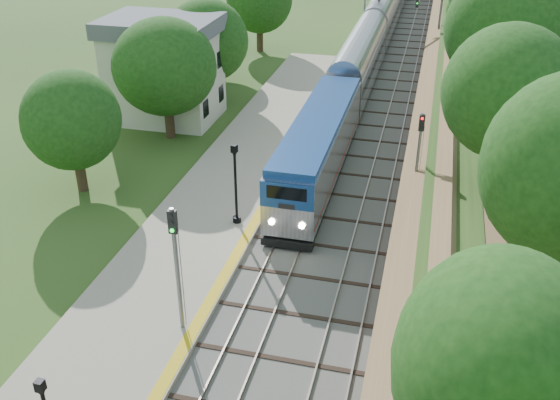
% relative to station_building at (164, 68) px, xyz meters
% --- Properties ---
extents(trackbed, '(9.50, 170.00, 0.28)m').
position_rel_station_building_xyz_m(trackbed, '(16.00, 30.00, -4.02)').
color(trackbed, '#4C4944').
rests_on(trackbed, ground).
extents(platform, '(6.40, 68.00, 0.38)m').
position_rel_station_building_xyz_m(platform, '(8.80, -14.00, -3.90)').
color(platform, gray).
rests_on(platform, ground).
extents(yellow_stripe, '(0.55, 68.00, 0.01)m').
position_rel_station_building_xyz_m(yellow_stripe, '(11.65, -14.00, -3.70)').
color(yellow_stripe, gold).
rests_on(yellow_stripe, platform).
extents(embankment, '(10.64, 170.00, 11.70)m').
position_rel_station_building_xyz_m(embankment, '(24.35, 30.00, -2.14)').
color(embankment, brown).
rests_on(embankment, ground).
extents(station_building, '(8.60, 6.60, 8.00)m').
position_rel_station_building_xyz_m(station_building, '(0.00, 0.00, 0.00)').
color(station_building, beige).
rests_on(station_building, ground).
extents(signal_gantry, '(8.40, 0.38, 6.20)m').
position_rel_station_building_xyz_m(signal_gantry, '(16.47, 24.99, 0.73)').
color(signal_gantry, slate).
rests_on(signal_gantry, ground).
extents(trees_behind_platform, '(7.82, 53.32, 7.21)m').
position_rel_station_building_xyz_m(trees_behind_platform, '(2.83, -9.33, 0.44)').
color(trees_behind_platform, '#332316').
rests_on(trees_behind_platform, ground).
extents(train, '(2.88, 96.08, 4.24)m').
position_rel_station_building_xyz_m(train, '(14.00, 30.17, -1.90)').
color(train, black).
rests_on(train, trackbed).
extents(lamppost_far, '(0.47, 0.47, 4.74)m').
position_rel_station_building_xyz_m(lamppost_far, '(10.68, -15.11, -1.59)').
color(lamppost_far, black).
rests_on(lamppost_far, platform).
extents(signal_platform, '(0.35, 0.28, 5.97)m').
position_rel_station_building_xyz_m(signal_platform, '(11.10, -24.32, -0.04)').
color(signal_platform, slate).
rests_on(signal_platform, platform).
extents(signal_farside, '(0.32, 0.26, 5.90)m').
position_rel_station_building_xyz_m(signal_farside, '(20.20, -10.28, -0.36)').
color(signal_farside, slate).
rests_on(signal_farside, ground).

